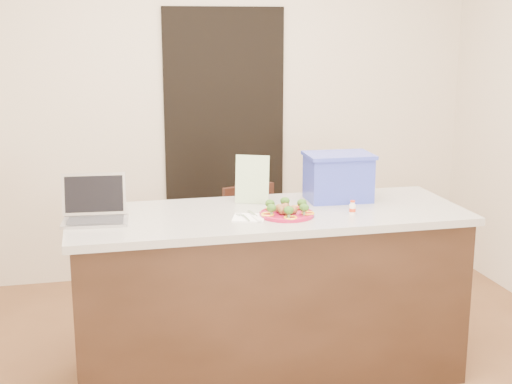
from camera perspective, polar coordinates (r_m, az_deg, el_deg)
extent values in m
plane|color=beige|center=(5.32, -3.65, 7.60)|extent=(4.00, 0.00, 4.00)
cube|color=black|center=(5.37, -2.50, 3.89)|extent=(0.90, 0.02, 2.00)
cube|color=black|center=(3.86, 0.96, -8.48)|extent=(2.00, 0.70, 0.88)
cube|color=beige|center=(3.71, 0.99, -1.87)|extent=(2.06, 0.76, 0.04)
cylinder|color=maroon|center=(3.62, 2.48, -1.80)|extent=(0.28, 0.28, 0.02)
torus|color=maroon|center=(3.62, 2.48, -1.71)|extent=(0.28, 0.28, 0.01)
sphere|color=brown|center=(3.62, 2.48, -1.36)|extent=(0.04, 0.04, 0.04)
sphere|color=brown|center=(3.65, 2.46, -1.22)|extent=(0.04, 0.04, 0.04)
sphere|color=brown|center=(3.64, 2.13, -1.24)|extent=(0.04, 0.04, 0.04)
sphere|color=brown|center=(3.63, 1.93, -1.31)|extent=(0.04, 0.04, 0.04)
sphere|color=brown|center=(3.60, 1.94, -1.40)|extent=(0.04, 0.04, 0.04)
sphere|color=brown|center=(3.59, 2.16, -1.48)|extent=(0.04, 0.04, 0.04)
sphere|color=brown|center=(3.58, 2.50, -1.50)|extent=(0.04, 0.04, 0.04)
sphere|color=brown|center=(3.59, 2.83, -1.48)|extent=(0.04, 0.04, 0.04)
sphere|color=brown|center=(3.61, 3.03, -1.40)|extent=(0.04, 0.04, 0.04)
sphere|color=brown|center=(3.63, 3.02, -1.32)|extent=(0.04, 0.04, 0.04)
ellipsoid|color=#204412|center=(3.67, 3.69, -0.89)|extent=(0.05, 0.05, 0.04)
ellipsoid|color=#204412|center=(3.70, 2.34, -0.73)|extent=(0.05, 0.05, 0.04)
ellipsoid|color=#204412|center=(3.65, 1.12, -0.93)|extent=(0.05, 0.05, 0.04)
ellipsoid|color=#204412|center=(3.56, 1.24, -1.30)|extent=(0.05, 0.05, 0.04)
ellipsoid|color=#204412|center=(3.52, 2.64, -1.47)|extent=(0.05, 0.05, 0.04)
ellipsoid|color=#204412|center=(3.57, 3.87, -1.26)|extent=(0.05, 0.05, 0.04)
torus|color=#F2A719|center=(3.71, 3.22, -1.24)|extent=(0.07, 0.07, 0.01)
torus|color=#F2A719|center=(3.69, 1.28, -1.30)|extent=(0.07, 0.07, 0.01)
torus|color=#F2A719|center=(3.57, 0.94, -1.80)|extent=(0.07, 0.07, 0.01)
torus|color=#F2A719|center=(3.52, 2.77, -2.06)|extent=(0.07, 0.07, 0.01)
torus|color=#F2A719|center=(3.61, 4.18, -1.69)|extent=(0.07, 0.07, 0.01)
cube|color=white|center=(3.58, -0.58, -2.07)|extent=(0.20, 0.20, 0.01)
cube|color=#BBBCC0|center=(3.55, -0.83, -2.08)|extent=(0.02, 0.12, 0.00)
cube|color=#BBBCC0|center=(3.61, -1.05, -1.81)|extent=(0.03, 0.05, 0.00)
cube|color=silver|center=(3.54, 0.07, -2.14)|extent=(0.03, 0.10, 0.01)
cube|color=#BBBCC0|center=(3.63, -0.31, -1.71)|extent=(0.03, 0.12, 0.00)
cylinder|color=silver|center=(3.68, 7.72, -1.38)|extent=(0.03, 0.03, 0.05)
cylinder|color=silver|center=(3.67, 7.74, -0.89)|extent=(0.02, 0.02, 0.01)
cylinder|color=red|center=(3.67, 7.74, -0.74)|extent=(0.02, 0.02, 0.01)
cylinder|color=red|center=(3.68, 7.72, -1.43)|extent=(0.03, 0.03, 0.02)
cube|color=#ADADB2|center=(3.59, -12.73, -2.29)|extent=(0.34, 0.25, 0.01)
cube|color=#ADADB2|center=(3.67, -12.84, -0.14)|extent=(0.32, 0.08, 0.21)
cube|color=black|center=(3.66, -12.84, -0.16)|extent=(0.29, 0.07, 0.18)
cube|color=#2A2A2D|center=(3.58, -12.73, -2.21)|extent=(0.28, 0.18, 0.00)
cube|color=silver|center=(3.86, -0.31, 1.02)|extent=(0.18, 0.11, 0.26)
cube|color=#2E3BA8|center=(3.95, 6.59, 1.07)|extent=(0.35, 0.25, 0.24)
cube|color=#2E3BA8|center=(3.93, 6.64, 2.94)|extent=(0.37, 0.27, 0.02)
cube|color=#361810|center=(4.65, -0.13, -5.21)|extent=(0.46, 0.46, 0.04)
cube|color=#361810|center=(4.74, -0.59, -1.96)|extent=(0.37, 0.14, 0.42)
cylinder|color=#361810|center=(4.54, -1.64, -8.35)|extent=(0.03, 0.03, 0.40)
cylinder|color=#361810|center=(4.61, 2.27, -8.02)|extent=(0.03, 0.03, 0.40)
cylinder|color=#361810|center=(4.83, -2.41, -7.00)|extent=(0.03, 0.03, 0.40)
cylinder|color=#361810|center=(4.90, 1.27, -6.72)|extent=(0.03, 0.03, 0.40)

